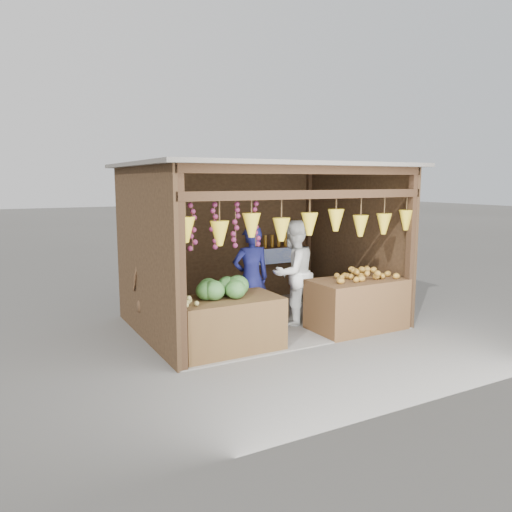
{
  "coord_description": "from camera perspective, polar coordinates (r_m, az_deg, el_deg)",
  "views": [
    {
      "loc": [
        -4.0,
        -7.2,
        2.39
      ],
      "look_at": [
        -0.15,
        -0.1,
        1.17
      ],
      "focal_mm": 35.0,
      "sensor_mm": 36.0,
      "label": 1
    }
  ],
  "objects": [
    {
      "name": "ground",
      "position": [
        8.58,
        0.58,
        -7.56
      ],
      "size": [
        80.0,
        80.0,
        0.0
      ],
      "primitive_type": "plane",
      "color": "#514F49",
      "rests_on": "ground"
    },
    {
      "name": "vendor_seated",
      "position": [
        7.87,
        -12.01,
        -2.45
      ],
      "size": [
        0.67,
        0.57,
        1.16
      ],
      "primitive_type": "imported",
      "rotation": [
        0.0,
        0.0,
        2.7
      ],
      "color": "#523621",
      "rests_on": "stool"
    },
    {
      "name": "mango_pile",
      "position": [
        8.17,
        11.78,
        -1.87
      ],
      "size": [
        1.4,
        0.64,
        0.22
      ],
      "primitive_type": null,
      "color": "#BC5119",
      "rests_on": "counter_right"
    },
    {
      "name": "tanfruit_pile",
      "position": [
        6.68,
        -8.16,
        -5.01
      ],
      "size": [
        0.34,
        0.4,
        0.13
      ],
      "primitive_type": null,
      "color": "olive",
      "rests_on": "counter_left"
    },
    {
      "name": "man_standing",
      "position": [
        7.99,
        -0.58,
        -2.55
      ],
      "size": [
        0.66,
        0.47,
        1.69
      ],
      "primitive_type": "imported",
      "rotation": [
        0.0,
        0.0,
        3.03
      ],
      "color": "#151851",
      "rests_on": "ground"
    },
    {
      "name": "stall_structure",
      "position": [
        8.22,
        0.54,
        3.55
      ],
      "size": [
        4.3,
        3.3,
        2.66
      ],
      "color": "slate",
      "rests_on": "ground"
    },
    {
      "name": "melon_pile",
      "position": [
        7.02,
        -4.02,
        -3.49
      ],
      "size": [
        1.0,
        0.5,
        0.32
      ],
      "primitive_type": null,
      "color": "#134814",
      "rests_on": "counter_left"
    },
    {
      "name": "counter_left",
      "position": [
        7.12,
        -3.3,
        -7.79
      ],
      "size": [
        1.49,
        0.85,
        0.76
      ],
      "primitive_type": "cube",
      "color": "#452A17",
      "rests_on": "ground"
    },
    {
      "name": "counter_right",
      "position": [
        8.27,
        11.45,
        -5.42
      ],
      "size": [
        1.52,
        0.85,
        0.82
      ],
      "primitive_type": "cube",
      "color": "#4E321A",
      "rests_on": "ground"
    },
    {
      "name": "woman_standing",
      "position": [
        8.31,
        4.25,
        -1.94
      ],
      "size": [
        0.98,
        0.85,
        1.75
      ],
      "primitive_type": "imported",
      "rotation": [
        0.0,
        0.0,
        3.38
      ],
      "color": "white",
      "rests_on": "ground"
    },
    {
      "name": "stool",
      "position": [
        8.04,
        -11.85,
        -7.65
      ],
      "size": [
        0.35,
        0.35,
        0.33
      ],
      "primitive_type": "cube",
      "color": "black",
      "rests_on": "ground"
    },
    {
      "name": "back_shelf",
      "position": [
        10.0,
        2.28,
        -0.12
      ],
      "size": [
        1.25,
        0.32,
        1.32
      ],
      "color": "#382314",
      "rests_on": "ground"
    }
  ]
}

